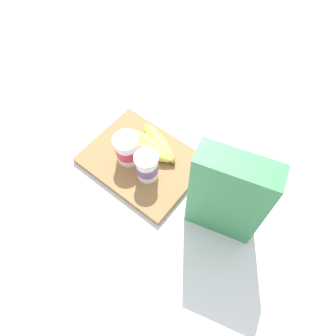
% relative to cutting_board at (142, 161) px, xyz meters
% --- Properties ---
extents(ground_plane, '(2.40, 2.40, 0.00)m').
position_rel_cutting_board_xyz_m(ground_plane, '(0.00, 0.00, -0.01)').
color(ground_plane, silver).
extents(cutting_board, '(0.32, 0.25, 0.02)m').
position_rel_cutting_board_xyz_m(cutting_board, '(0.00, 0.00, 0.00)').
color(cutting_board, olive).
rests_on(cutting_board, ground_plane).
extents(cereal_box, '(0.18, 0.11, 0.29)m').
position_rel_cutting_board_xyz_m(cereal_box, '(-0.28, 0.01, 0.14)').
color(cereal_box, '#38844C').
rests_on(cereal_box, ground_plane).
extents(yogurt_cup_front, '(0.07, 0.07, 0.09)m').
position_rel_cutting_board_xyz_m(yogurt_cup_front, '(-0.05, 0.03, 0.05)').
color(yogurt_cup_front, white).
rests_on(yogurt_cup_front, cutting_board).
extents(yogurt_cup_back, '(0.07, 0.07, 0.09)m').
position_rel_cutting_board_xyz_m(yogurt_cup_back, '(0.03, 0.02, 0.05)').
color(yogurt_cup_back, white).
rests_on(yogurt_cup_back, cutting_board).
extents(banana_bunch, '(0.17, 0.13, 0.04)m').
position_rel_cutting_board_xyz_m(banana_bunch, '(-0.00, -0.05, 0.03)').
color(banana_bunch, '#DFDF4C').
rests_on(banana_bunch, cutting_board).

